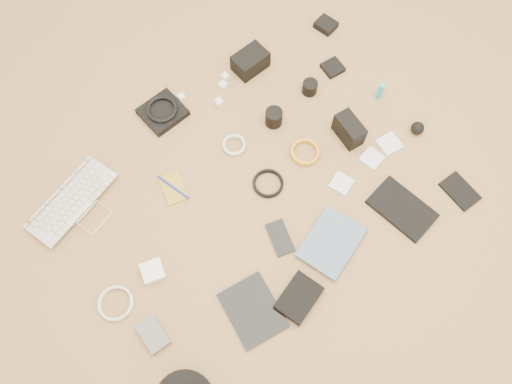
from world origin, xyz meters
TOP-DOWN VIEW (x-y plane):
  - laptop at (-0.56, 0.34)m, footprint 0.41×0.34m
  - headphone_pouch at (-0.10, 0.51)m, footprint 0.17×0.16m
  - headphones at (-0.10, 0.51)m, footprint 0.16×0.16m
  - charger_a at (0.00, 0.52)m, footprint 0.03×0.03m
  - charger_b at (0.17, 0.46)m, footprint 0.04×0.04m
  - charger_c at (0.20, 0.49)m, footprint 0.03×0.03m
  - charger_d at (0.11, 0.41)m, footprint 0.03×0.03m
  - dslr_camera at (0.32, 0.47)m, footprint 0.14×0.10m
  - lens_pouch at (0.71, 0.44)m, footprint 0.09×0.10m
  - notebook_olive at (-0.25, 0.21)m, footprint 0.11×0.14m
  - pen_blue at (-0.25, 0.21)m, footprint 0.05×0.15m
  - cable_white_a at (0.04, 0.21)m, footprint 0.11×0.11m
  - lens_a at (0.23, 0.21)m, footprint 0.07×0.07m
  - lens_b at (0.44, 0.23)m, footprint 0.07×0.07m
  - card_reader at (0.59, 0.26)m, footprint 0.09×0.09m
  - power_brick at (-0.49, -0.01)m, footprint 0.09×0.09m
  - cable_white_b at (-0.65, -0.03)m, footprint 0.15×0.15m
  - cable_black at (0.04, 0.00)m, footprint 0.12×0.12m
  - cable_yellow at (0.24, 0.02)m, footprint 0.13×0.13m
  - flash at (0.42, -0.02)m, footprint 0.08×0.13m
  - lens_cleaner at (0.64, 0.04)m, footprint 0.03×0.03m
  - battery_charger at (-0.60, -0.20)m, footprint 0.07×0.11m
  - tablet at (-0.29, -0.33)m, footprint 0.20×0.24m
  - phone at (-0.06, -0.19)m, footprint 0.10×0.14m
  - filter_case_left at (0.26, -0.16)m, footprint 0.10×0.10m
  - filter_case_mid at (0.43, -0.16)m, footprint 0.09×0.09m
  - filter_case_right at (0.52, -0.15)m, footprint 0.09×0.09m
  - air_blower at (0.65, -0.17)m, footprint 0.07×0.07m
  - drive_case at (-0.14, -0.40)m, footprint 0.18×0.15m
  - paperback at (0.10, -0.40)m, footprint 0.27×0.23m
  - notebook_black_a at (0.37, -0.38)m, footprint 0.18×0.25m
  - notebook_black_b at (0.59, -0.46)m, footprint 0.10×0.14m

SIDE VIEW (x-z plane):
  - notebook_olive at x=-0.25m, z-range 0.00..0.01m
  - tablet at x=-0.29m, z-range 0.00..0.01m
  - phone at x=-0.06m, z-range 0.00..0.01m
  - cable_white_b at x=-0.65m, z-range 0.00..0.01m
  - filter_case_mid at x=0.43m, z-range 0.00..0.01m
  - filter_case_left at x=0.26m, z-range 0.00..0.01m
  - cable_black at x=0.04m, z-range 0.00..0.01m
  - cable_white_a at x=0.04m, z-range 0.00..0.01m
  - filter_case_right at x=0.52m, z-range 0.00..0.01m
  - notebook_black_b at x=0.59m, z-range 0.00..0.01m
  - cable_yellow at x=0.24m, z-range 0.00..0.01m
  - notebook_black_a at x=0.37m, z-range 0.00..0.02m
  - card_reader at x=0.59m, z-range 0.00..0.02m
  - paperback at x=0.10m, z-range 0.00..0.02m
  - pen_blue at x=-0.25m, z-range 0.01..0.02m
  - charger_a at x=0.00m, z-range 0.00..0.02m
  - charger_c at x=0.20m, z-range 0.00..0.03m
  - charger_d at x=0.11m, z-range 0.00..0.03m
  - charger_b at x=0.17m, z-range 0.00..0.03m
  - laptop at x=-0.56m, z-range 0.00..0.03m
  - headphone_pouch at x=-0.10m, z-range 0.00..0.03m
  - lens_pouch at x=0.71m, z-range 0.00..0.03m
  - battery_charger at x=-0.60m, z-range 0.00..0.03m
  - power_brick at x=-0.49m, z-range 0.00..0.03m
  - drive_case at x=-0.14m, z-range 0.00..0.04m
  - air_blower at x=0.65m, z-range 0.00..0.05m
  - lens_b at x=0.44m, z-range 0.00..0.06m
  - headphones at x=-0.10m, z-range 0.03..0.04m
  - lens_a at x=0.23m, z-range 0.00..0.07m
  - dslr_camera at x=0.32m, z-range 0.00..0.08m
  - lens_cleaner at x=0.64m, z-range 0.00..0.08m
  - flash at x=0.42m, z-range 0.00..0.10m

